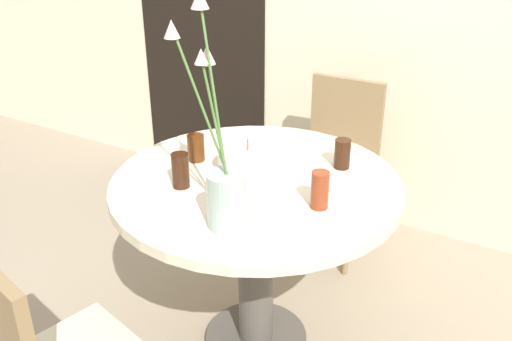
{
  "coord_description": "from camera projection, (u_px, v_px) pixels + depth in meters",
  "views": [
    {
      "loc": [
        0.95,
        -1.63,
        1.76
      ],
      "look_at": [
        0.0,
        0.0,
        0.82
      ],
      "focal_mm": 40.0,
      "sensor_mm": 36.0,
      "label": 1
    }
  ],
  "objects": [
    {
      "name": "side_plate",
      "position": [
        265.0,
        146.0,
        2.39
      ],
      "size": [
        0.19,
        0.19,
        0.01
      ],
      "color": "white",
      "rests_on": "dining_table"
    },
    {
      "name": "birthday_cake",
      "position": [
        248.0,
        161.0,
        2.17
      ],
      "size": [
        0.23,
        0.23,
        0.13
      ],
      "color": "white",
      "rests_on": "dining_table"
    },
    {
      "name": "drink_glass_2",
      "position": [
        320.0,
        190.0,
        1.92
      ],
      "size": [
        0.06,
        0.06,
        0.13
      ],
      "color": "maroon",
      "rests_on": "dining_table"
    },
    {
      "name": "flower_vase",
      "position": [
        222.0,
        174.0,
        1.77
      ],
      "size": [
        0.26,
        0.17,
        0.72
      ],
      "color": "#9EB2AD",
      "rests_on": "dining_table"
    },
    {
      "name": "ground_plane",
      "position": [
        256.0,
        340.0,
        2.47
      ],
      "size": [
        16.0,
        16.0,
        0.0
      ],
      "primitive_type": "plane",
      "color": "gray"
    },
    {
      "name": "chair_right_flank",
      "position": [
        337.0,
        158.0,
        2.94
      ],
      "size": [
        0.41,
        0.41,
        0.9
      ],
      "rotation": [
        0.0,
        0.0,
        0.03
      ],
      "color": "beige",
      "rests_on": "ground_plane"
    },
    {
      "name": "drink_glass_3",
      "position": [
        180.0,
        170.0,
        2.05
      ],
      "size": [
        0.06,
        0.06,
        0.13
      ],
      "color": "#33190C",
      "rests_on": "dining_table"
    },
    {
      "name": "dining_table",
      "position": [
        256.0,
        218.0,
        2.2
      ],
      "size": [
        1.09,
        1.09,
        0.78
      ],
      "color": "beige",
      "rests_on": "ground_plane"
    },
    {
      "name": "drink_glass_0",
      "position": [
        342.0,
        154.0,
        2.2
      ],
      "size": [
        0.06,
        0.06,
        0.12
      ],
      "color": "#33190C",
      "rests_on": "dining_table"
    },
    {
      "name": "doorway_panel",
      "position": [
        200.0,
        22.0,
        3.48
      ],
      "size": [
        0.9,
        0.01,
        2.05
      ],
      "color": "black",
      "rests_on": "ground_plane"
    },
    {
      "name": "drink_glass_1",
      "position": [
        196.0,
        148.0,
        2.26
      ],
      "size": [
        0.07,
        0.07,
        0.11
      ],
      "color": "#51280F",
      "rests_on": "dining_table"
    }
  ]
}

